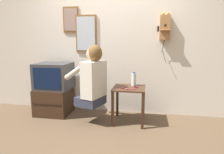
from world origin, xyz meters
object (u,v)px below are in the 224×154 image
wall_mirror (86,34)px  toothbrush (130,89)px  water_bottle (134,79)px  cell_phone_spare (136,87)px  wall_phone_antique (165,27)px  television (54,76)px  cell_phone_held (123,88)px  person (93,77)px  framed_picture (71,20)px

wall_mirror → toothbrush: bearing=-34.6°
water_bottle → wall_mirror: bearing=159.4°
cell_phone_spare → toothbrush: 0.19m
wall_phone_antique → wall_mirror: (-1.37, 0.04, -0.09)m
water_bottle → cell_phone_spare: bearing=-65.5°
wall_phone_antique → wall_mirror: size_ratio=1.24×
cell_phone_spare → water_bottle: bearing=94.7°
television → cell_phone_spare: size_ratio=4.29×
cell_phone_held → cell_phone_spare: same height
television → wall_mirror: wall_mirror is taller
person → cell_phone_held: (0.48, 0.07, -0.16)m
wall_phone_antique → person: bearing=-153.8°
framed_picture → person: bearing=-46.4°
cell_phone_held → cell_phone_spare: size_ratio=1.00×
wall_phone_antique → cell_phone_spare: (-0.43, -0.39, -0.94)m
framed_picture → cell_phone_held: bearing=-26.7°
wall_phone_antique → water_bottle: 1.01m
framed_picture → toothbrush: (1.15, -0.60, -1.10)m
toothbrush → television: bearing=58.6°
television → wall_mirror: 0.95m
television → toothbrush: bearing=-11.6°
wall_mirror → person: bearing=-64.7°
television → wall_phone_antique: (1.88, 0.27, 0.83)m
cell_phone_held → toothbrush: toothbrush is taller
television → cell_phone_spare: bearing=-4.4°
person → cell_phone_spare: 0.70m
wall_phone_antique → toothbrush: 1.21m
cell_phone_spare → water_bottle: water_bottle is taller
wall_mirror → cell_phone_spare: bearing=-24.4°
cell_phone_spare → person: bearing=173.4°
person → framed_picture: 1.24m
cell_phone_held → television: bearing=-156.7°
framed_picture → wall_mirror: size_ratio=0.69×
television → framed_picture: 1.06m
wall_mirror → cell_phone_held: bearing=-34.5°
framed_picture → cell_phone_spare: size_ratio=3.32×
television → wall_mirror: (0.51, 0.32, 0.74)m
toothbrush → cell_phone_spare: bearing=-43.6°
water_bottle → toothbrush: bearing=-97.6°
framed_picture → water_bottle: framed_picture is taller
cell_phone_held → toothbrush: (0.11, -0.08, 0.00)m
television → cell_phone_held: television is taller
wall_phone_antique → cell_phone_held: 1.22m
wall_phone_antique → cell_phone_held: (-0.62, -0.47, -0.94)m
television → cell_phone_held: size_ratio=4.30×
person → water_bottle: bearing=-49.3°
person → water_bottle: 0.67m
water_bottle → person: bearing=-158.5°
framed_picture → toothbrush: bearing=-27.6°
wall_mirror → water_bottle: 1.21m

